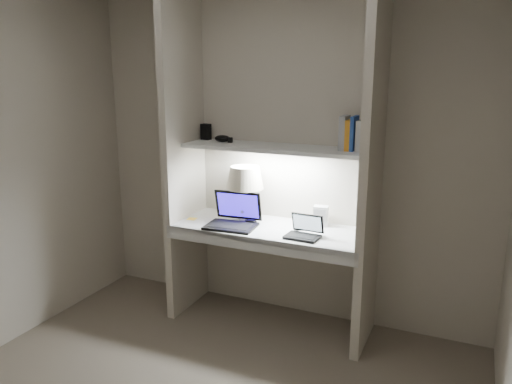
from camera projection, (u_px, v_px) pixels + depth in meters
The scene contains 17 objects.
back_wall at pixel (284, 158), 3.84m from camera, with size 3.20×0.01×2.50m, color beige.
alcove_panel_left at pixel (184, 157), 3.89m from camera, with size 0.06×0.55×2.50m, color beige.
alcove_panel_right at pixel (372, 172), 3.31m from camera, with size 0.06×0.55×2.50m, color beige.
desk at pixel (270, 230), 3.72m from camera, with size 1.40×0.55×0.04m, color white.
desk_apron at pixel (256, 244), 3.50m from camera, with size 1.46×0.03×0.10m, color silver.
shelf at pixel (275, 148), 3.66m from camera, with size 1.40×0.36×0.03m, color silver.
strip_light at pixel (275, 151), 3.67m from camera, with size 0.60×0.04×0.01m, color white.
table_lamp at pixel (245, 184), 3.84m from camera, with size 0.29×0.29×0.42m.
laptop_main at pixel (234, 218), 3.75m from camera, with size 0.39×0.35×0.25m.
laptop_netbook at pixel (304, 232), 3.49m from camera, with size 0.24×0.22×0.15m.
speaker at pixel (321, 216), 3.73m from camera, with size 0.11×0.08×0.15m, color silver.
mouse at pixel (251, 221), 3.79m from camera, with size 0.09×0.06×0.03m, color black.
cable_coil at pixel (303, 228), 3.67m from camera, with size 0.09×0.09×0.01m, color black.
sticky_note at pixel (192, 219), 3.92m from camera, with size 0.07×0.07×0.00m, color yellow.
book_row at pixel (357, 134), 3.43m from camera, with size 0.23×0.16×0.24m.
shelf_box at pixel (206, 132), 3.99m from camera, with size 0.07×0.05×0.13m, color black.
shelf_gadget at pixel (222, 138), 3.86m from camera, with size 0.12×0.09×0.05m, color black.
Camera 1 is at (1.35, -2.06, 1.91)m, focal length 35.00 mm.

